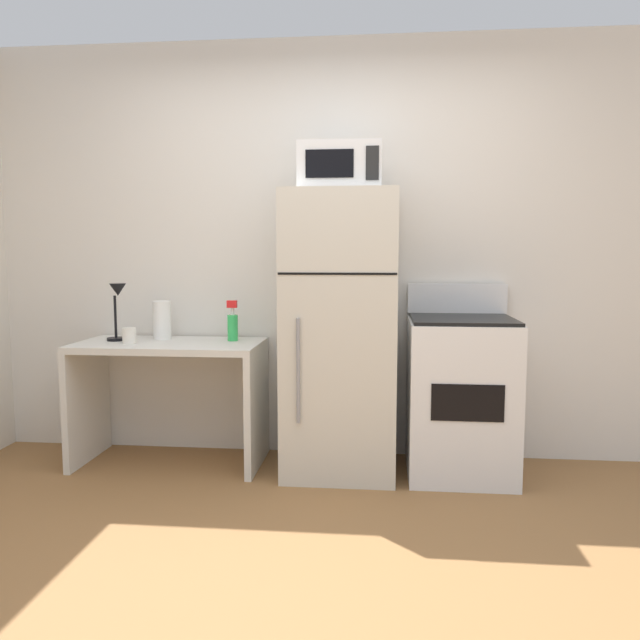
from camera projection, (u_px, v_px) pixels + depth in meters
ground_plane at (290, 586)px, 2.41m from camera, size 12.00×12.00×0.00m
wall_back_white at (329, 251)px, 3.95m from camera, size 5.00×0.10×2.60m
desk at (170, 380)px, 3.78m from camera, size 1.11×0.56×0.75m
desk_lamp at (117, 302)px, 3.78m from camera, size 0.14×0.12×0.35m
paper_towel_roll at (162, 320)px, 3.88m from camera, size 0.11×0.11×0.24m
coffee_mug at (129, 336)px, 3.69m from camera, size 0.08×0.08×0.09m
spray_bottle at (233, 325)px, 3.81m from camera, size 0.06×0.06×0.25m
refrigerator at (341, 334)px, 3.62m from camera, size 0.65×0.63×1.64m
microwave at (341, 168)px, 3.50m from camera, size 0.46×0.35×0.26m
oven_range at (460, 395)px, 3.59m from camera, size 0.60×0.61×1.10m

